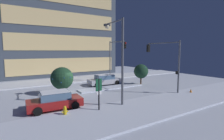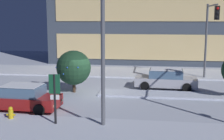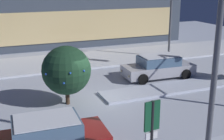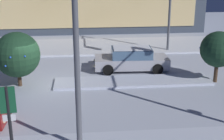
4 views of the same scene
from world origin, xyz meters
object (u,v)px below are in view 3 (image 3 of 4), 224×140
(decorated_tree_median, at_px, (66,70))
(car_far, at_px, (158,67))
(parking_info_sign, at_px, (152,130))
(car_near, at_px, (47,139))
(street_lamp_arched, at_px, (203,17))
(traffic_light_corner_far_right, at_px, (185,4))

(decorated_tree_median, bearing_deg, car_far, 18.28)
(parking_info_sign, height_order, decorated_tree_median, decorated_tree_median)
(car_far, relative_size, parking_info_sign, 1.81)
(parking_info_sign, xyz_separation_m, decorated_tree_median, (-0.93, 7.07, 0.11))
(car_near, distance_m, parking_info_sign, 3.89)
(car_far, bearing_deg, street_lamp_arched, 70.65)
(car_near, distance_m, car_far, 10.90)
(car_far, xyz_separation_m, traffic_light_corner_far_right, (3.50, 2.48, 3.83))
(car_far, relative_size, decorated_tree_median, 1.57)
(decorated_tree_median, bearing_deg, parking_info_sign, -82.51)
(car_near, relative_size, parking_info_sign, 1.70)
(car_far, xyz_separation_m, parking_info_sign, (-5.72, -9.26, 0.99))
(traffic_light_corner_far_right, bearing_deg, parking_info_sign, -38.12)
(car_near, height_order, parking_info_sign, parking_info_sign)
(car_far, distance_m, parking_info_sign, 10.93)
(car_near, xyz_separation_m, car_far, (8.54, 6.78, 0.00))
(car_far, distance_m, traffic_light_corner_far_right, 5.75)
(traffic_light_corner_far_right, height_order, street_lamp_arched, street_lamp_arched)
(car_near, xyz_separation_m, street_lamp_arched, (5.25, -1.46, 4.26))
(traffic_light_corner_far_right, xyz_separation_m, decorated_tree_median, (-10.14, -4.67, -2.73))
(street_lamp_arched, xyz_separation_m, parking_info_sign, (-2.43, -1.03, -3.28))
(traffic_light_corner_far_right, distance_m, street_lamp_arched, 12.69)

